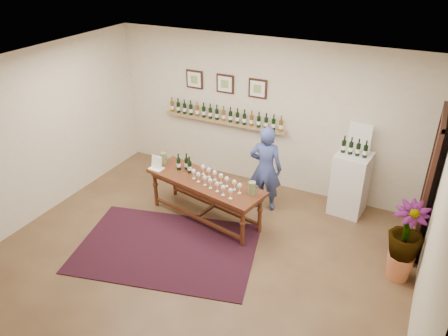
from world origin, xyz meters
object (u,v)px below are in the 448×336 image
at_px(potted_plant, 405,242).
at_px(tasting_table, 205,186).
at_px(display_pedestal, 350,183).
at_px(person, 266,169).

bearing_deg(potted_plant, tasting_table, 178.10).
bearing_deg(tasting_table, potted_plant, 10.10).
bearing_deg(potted_plant, display_pedestal, 126.07).
bearing_deg(display_pedestal, person, -158.40).
xyz_separation_m(display_pedestal, person, (-1.35, -0.53, 0.22)).
bearing_deg(display_pedestal, potted_plant, -53.93).
height_order(potted_plant, person, person).
relative_size(tasting_table, display_pedestal, 1.98).
distance_m(potted_plant, person, 2.53).
height_order(display_pedestal, potted_plant, display_pedestal).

